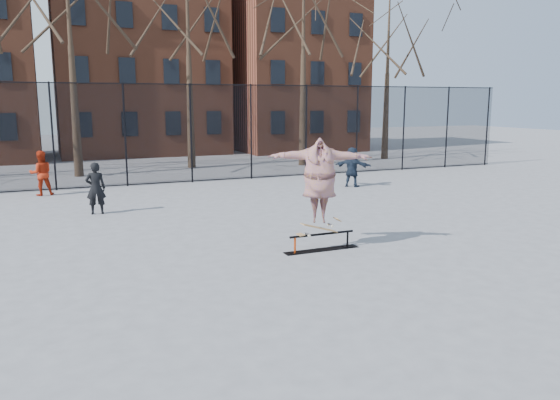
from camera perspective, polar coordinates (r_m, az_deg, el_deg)
name	(u,v)px	position (r m, az deg, el deg)	size (l,w,h in m)	color
ground	(302,279)	(10.38, 2.30, -8.26)	(100.00, 100.00, 0.00)	slate
skate_rail	(322,243)	(12.30, 4.39, -4.55)	(1.79, 0.27, 0.39)	black
skateboard	(319,231)	(12.20, 4.10, -3.24)	(0.93, 0.22, 0.11)	#9A683D
skater	(320,187)	(12.00, 4.16, 1.36)	(2.30, 0.63, 1.87)	#453689
bystander_black	(96,188)	(16.94, -18.70, 1.17)	(0.56, 0.37, 1.54)	black
bystander_red	(41,173)	(21.02, -23.69, 2.58)	(0.77, 0.60, 1.58)	#A7250E
bystander_navy	(352,167)	(21.42, 7.54, 3.45)	(1.44, 0.46, 1.55)	#1A2434
fence	(161,133)	(22.31, -12.33, 6.87)	(34.03, 0.07, 4.00)	black
tree_row	(133,9)	(26.63, -15.13, 18.72)	(33.66, 7.46, 10.67)	black
rowhouses	(128,55)	(35.33, -15.57, 14.43)	(29.00, 7.00, 13.00)	brown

